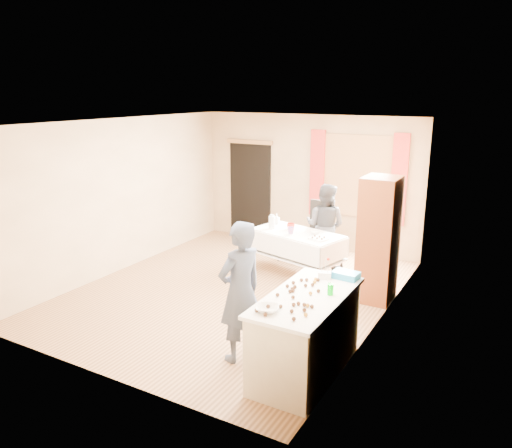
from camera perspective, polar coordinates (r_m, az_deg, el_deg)
The scene contains 29 objects.
floor at distance 7.88m, azimuth -2.40°, elevation -7.72°, with size 4.50×5.50×0.02m, color #9E7047.
ceiling at distance 7.28m, azimuth -2.63°, elevation 11.65°, with size 4.50×5.50×0.02m, color white.
wall_back at distance 9.88m, azimuth 5.99°, elevation 4.83°, with size 4.50×0.02×2.60m, color tan.
wall_front at distance 5.43m, azimuth -18.11°, elevation -4.43°, with size 4.50×0.02×2.60m, color tan.
wall_left at distance 8.85m, azimuth -15.06°, elevation 3.20°, with size 0.02×5.50×2.60m, color tan.
wall_right at distance 6.60m, azimuth 14.40°, elevation -0.72°, with size 0.02×5.50×2.60m, color tan.
window_frame at distance 9.46m, azimuth 11.51°, elevation 5.38°, with size 1.32×0.06×1.52m, color olive.
window_pane at distance 9.44m, azimuth 11.48°, elevation 5.37°, with size 1.20×0.02×1.40m, color white.
curtain_left at distance 9.68m, azimuth 7.01°, elevation 5.79°, with size 0.28×0.06×1.65m, color #B22D24.
curtain_right at distance 9.21m, azimuth 16.03°, elevation 4.84°, with size 0.28×0.06×1.65m, color #B22D24.
doorway at distance 10.48m, azimuth -0.66°, elevation 3.83°, with size 0.95×0.04×2.00m, color black.
door_lintel at distance 10.30m, azimuth -0.76°, elevation 9.38°, with size 1.05×0.06×0.08m, color olive.
cabinet at distance 7.49m, azimuth 13.81°, elevation -1.76°, with size 0.50×0.60×1.86m, color brown.
counter at distance 5.63m, azimuth 5.73°, elevation -12.40°, with size 0.76×1.60×0.91m.
party_table at distance 8.43m, azimuth 4.70°, elevation -2.93°, with size 1.69×1.15×0.75m.
chair at distance 9.27m, azimuth 7.06°, elevation -2.10°, with size 0.47×0.47×1.08m.
girl at distance 5.71m, azimuth -1.81°, elevation -7.75°, with size 0.57×0.70×1.66m, color #2C3449.
woman at distance 8.78m, azimuth 7.88°, elevation -0.21°, with size 0.73×0.58×1.50m, color black.
soda_can at distance 5.46m, azimuth 8.50°, elevation -7.41°, with size 0.07×0.07×0.12m, color #01990A.
mixing_bowl at distance 5.03m, azimuth 1.31°, elevation -9.67°, with size 0.28×0.28×0.06m, color white.
foam_block at distance 5.91m, azimuth 7.85°, elevation -5.81°, with size 0.15×0.10×0.08m, color white.
blue_basket at distance 5.95m, azimuth 10.22°, elevation -5.76°, with size 0.30×0.20×0.08m, color #1D86C8.
pitcher at distance 8.50m, azimuth 1.83°, elevation 0.19°, with size 0.11×0.11×0.22m, color silver.
cup_red at distance 8.49m, azimuth 4.00°, elevation -0.26°, with size 0.14×0.14×0.10m, color #B71E0E.
cup_rainbow at distance 8.23m, azimuth 4.00°, elevation -0.73°, with size 0.12×0.12×0.11m, color red.
small_bowl at distance 8.26m, azimuth 6.74°, elevation -0.96°, with size 0.18×0.18×0.05m, color white.
pastry_tray at distance 7.97m, azimuth 7.13°, elevation -1.69°, with size 0.28×0.20×0.02m, color white.
bottle at distance 8.80m, azimuth 2.37°, elevation 0.59°, with size 0.09×0.09×0.19m, color white.
cake_balls at distance 5.39m, azimuth 5.04°, elevation -8.03°, with size 0.52×1.16×0.04m.
Camera 1 is at (3.85, -6.17, 3.04)m, focal length 35.00 mm.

